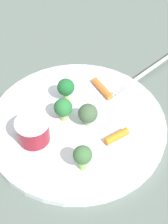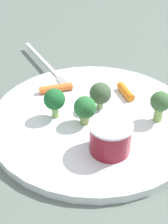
{
  "view_description": "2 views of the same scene",
  "coord_description": "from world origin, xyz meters",
  "px_view_note": "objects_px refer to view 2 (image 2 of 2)",
  "views": [
    {
      "loc": [
        -0.34,
        -0.12,
        0.43
      ],
      "look_at": [
        0.02,
        -0.01,
        0.02
      ],
      "focal_mm": 53.12,
      "sensor_mm": 36.0,
      "label": 1
    },
    {
      "loc": [
        -0.17,
        0.3,
        0.27
      ],
      "look_at": [
        0.0,
        0.02,
        0.03
      ],
      "focal_mm": 47.99,
      "sensor_mm": 36.0,
      "label": 2
    }
  ],
  "objects_px": {
    "broccoli_floret_2": "(160,103)",
    "carrot_stick_0": "(56,88)",
    "plate": "(93,117)",
    "carrot_stick_1": "(126,91)",
    "broccoli_floret_1": "(86,109)",
    "broccoli_floret_3": "(54,100)",
    "sauce_cup": "(110,137)",
    "broccoli_floret_0": "(99,93)",
    "fork": "(45,62)"
  },
  "relations": [
    {
      "from": "broccoli_floret_1",
      "to": "broccoli_floret_2",
      "type": "distance_m",
      "value": 0.1
    },
    {
      "from": "carrot_stick_1",
      "to": "fork",
      "type": "xyz_separation_m",
      "value": [
        0.18,
        -0.02,
        -0.0
      ]
    },
    {
      "from": "broccoli_floret_2",
      "to": "carrot_stick_1",
      "type": "distance_m",
      "value": 0.08
    },
    {
      "from": "broccoli_floret_0",
      "to": "broccoli_floret_3",
      "type": "distance_m",
      "value": 0.07
    },
    {
      "from": "broccoli_floret_2",
      "to": "broccoli_floret_1",
      "type": "bearing_deg",
      "value": 36.28
    },
    {
      "from": "broccoli_floret_0",
      "to": "broccoli_floret_1",
      "type": "xyz_separation_m",
      "value": [
        -0.0,
        0.04,
        -0.0
      ]
    },
    {
      "from": "plate",
      "to": "broccoli_floret_3",
      "type": "bearing_deg",
      "value": 38.01
    },
    {
      "from": "plate",
      "to": "sauce_cup",
      "type": "xyz_separation_m",
      "value": [
        -0.06,
        0.05,
        0.03
      ]
    },
    {
      "from": "plate",
      "to": "broccoli_floret_3",
      "type": "relative_size",
      "value": 6.67
    },
    {
      "from": "carrot_stick_1",
      "to": "broccoli_floret_1",
      "type": "bearing_deg",
      "value": 81.42
    },
    {
      "from": "broccoli_floret_2",
      "to": "carrot_stick_0",
      "type": "relative_size",
      "value": 0.85
    },
    {
      "from": "broccoli_floret_0",
      "to": "broccoli_floret_2",
      "type": "relative_size",
      "value": 0.91
    },
    {
      "from": "broccoli_floret_3",
      "to": "carrot_stick_0",
      "type": "xyz_separation_m",
      "value": [
        0.04,
        -0.05,
        -0.02
      ]
    },
    {
      "from": "carrot_stick_1",
      "to": "broccoli_floret_3",
      "type": "bearing_deg",
      "value": 60.51
    },
    {
      "from": "sauce_cup",
      "to": "broccoli_floret_3",
      "type": "bearing_deg",
      "value": -11.15
    },
    {
      "from": "carrot_stick_0",
      "to": "carrot_stick_1",
      "type": "height_order",
      "value": "same"
    },
    {
      "from": "broccoli_floret_3",
      "to": "fork",
      "type": "distance_m",
      "value": 0.17
    },
    {
      "from": "sauce_cup",
      "to": "plate",
      "type": "bearing_deg",
      "value": -43.93
    },
    {
      "from": "carrot_stick_0",
      "to": "sauce_cup",
      "type": "bearing_deg",
      "value": 151.78
    },
    {
      "from": "broccoli_floret_0",
      "to": "broccoli_floret_2",
      "type": "distance_m",
      "value": 0.09
    },
    {
      "from": "fork",
      "to": "broccoli_floret_0",
      "type": "bearing_deg",
      "value": 155.74
    },
    {
      "from": "plate",
      "to": "broccoli_floret_1",
      "type": "xyz_separation_m",
      "value": [
        -0.0,
        0.02,
        0.03
      ]
    },
    {
      "from": "broccoli_floret_0",
      "to": "broccoli_floret_1",
      "type": "height_order",
      "value": "same"
    },
    {
      "from": "plate",
      "to": "broccoli_floret_3",
      "type": "distance_m",
      "value": 0.06
    },
    {
      "from": "broccoli_floret_1",
      "to": "carrot_stick_0",
      "type": "height_order",
      "value": "broccoli_floret_1"
    },
    {
      "from": "carrot_stick_0",
      "to": "broccoli_floret_2",
      "type": "bearing_deg",
      "value": -174.7
    },
    {
      "from": "broccoli_floret_1",
      "to": "broccoli_floret_2",
      "type": "xyz_separation_m",
      "value": [
        -0.08,
        -0.06,
        0.0
      ]
    },
    {
      "from": "carrot_stick_0",
      "to": "carrot_stick_1",
      "type": "distance_m",
      "value": 0.11
    },
    {
      "from": "carrot_stick_0",
      "to": "broccoli_floret_0",
      "type": "bearing_deg",
      "value": 178.5
    },
    {
      "from": "carrot_stick_0",
      "to": "broccoli_floret_1",
      "type": "bearing_deg",
      "value": 152.53
    },
    {
      "from": "sauce_cup",
      "to": "carrot_stick_0",
      "type": "bearing_deg",
      "value": -28.22
    },
    {
      "from": "carrot_stick_0",
      "to": "fork",
      "type": "height_order",
      "value": "carrot_stick_0"
    },
    {
      "from": "broccoli_floret_1",
      "to": "carrot_stick_0",
      "type": "relative_size",
      "value": 0.77
    },
    {
      "from": "plate",
      "to": "broccoli_floret_2",
      "type": "distance_m",
      "value": 0.1
    },
    {
      "from": "plate",
      "to": "broccoli_floret_2",
      "type": "height_order",
      "value": "broccoli_floret_2"
    },
    {
      "from": "sauce_cup",
      "to": "broccoli_floret_1",
      "type": "height_order",
      "value": "broccoli_floret_1"
    },
    {
      "from": "carrot_stick_1",
      "to": "sauce_cup",
      "type": "bearing_deg",
      "value": 107.27
    },
    {
      "from": "broccoli_floret_3",
      "to": "carrot_stick_0",
      "type": "bearing_deg",
      "value": -53.97
    },
    {
      "from": "broccoli_floret_2",
      "to": "broccoli_floret_3",
      "type": "bearing_deg",
      "value": 29.02
    },
    {
      "from": "broccoli_floret_1",
      "to": "sauce_cup",
      "type": "bearing_deg",
      "value": 150.6
    },
    {
      "from": "carrot_stick_1",
      "to": "plate",
      "type": "bearing_deg",
      "value": 77.11
    },
    {
      "from": "broccoli_floret_0",
      "to": "carrot_stick_1",
      "type": "height_order",
      "value": "broccoli_floret_0"
    },
    {
      "from": "broccoli_floret_3",
      "to": "fork",
      "type": "bearing_deg",
      "value": -46.51
    },
    {
      "from": "carrot_stick_0",
      "to": "fork",
      "type": "bearing_deg",
      "value": -41.68
    },
    {
      "from": "plate",
      "to": "broccoli_floret_1",
      "type": "bearing_deg",
      "value": 95.13
    },
    {
      "from": "broccoli_floret_3",
      "to": "carrot_stick_0",
      "type": "height_order",
      "value": "broccoli_floret_3"
    },
    {
      "from": "plate",
      "to": "carrot_stick_1",
      "type": "xyz_separation_m",
      "value": [
        -0.02,
        -0.07,
        0.01
      ]
    },
    {
      "from": "broccoli_floret_0",
      "to": "fork",
      "type": "height_order",
      "value": "broccoli_floret_0"
    },
    {
      "from": "plate",
      "to": "broccoli_floret_0",
      "type": "bearing_deg",
      "value": -83.05
    },
    {
      "from": "plate",
      "to": "carrot_stick_1",
      "type": "relative_size",
      "value": 7.03
    }
  ]
}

